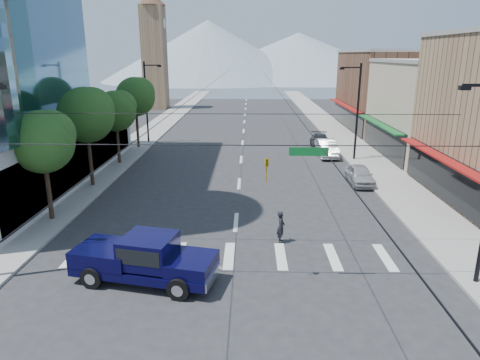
{
  "coord_description": "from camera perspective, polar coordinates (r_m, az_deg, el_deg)",
  "views": [
    {
      "loc": [
        0.79,
        -18.03,
        9.75
      ],
      "look_at": [
        0.27,
        4.85,
        3.0
      ],
      "focal_mm": 32.0,
      "sensor_mm": 36.0,
      "label": 1
    }
  ],
  "objects": [
    {
      "name": "ground",
      "position": [
        20.51,
        -1.09,
        -11.95
      ],
      "size": [
        160.0,
        160.0,
        0.0
      ],
      "primitive_type": "plane",
      "color": "#28282B",
      "rests_on": "ground"
    },
    {
      "name": "sidewalk_left",
      "position": [
        60.21,
        -11.06,
        6.88
      ],
      "size": [
        4.0,
        120.0,
        0.15
      ],
      "primitive_type": "cube",
      "color": "gray",
      "rests_on": "ground"
    },
    {
      "name": "sidewalk_right",
      "position": [
        59.89,
        12.16,
        6.77
      ],
      "size": [
        4.0,
        120.0,
        0.15
      ],
      "primitive_type": "cube",
      "color": "gray",
      "rests_on": "ground"
    },
    {
      "name": "shop_mid",
      "position": [
        46.51,
        25.98,
        8.31
      ],
      "size": [
        12.0,
        14.0,
        9.0
      ],
      "primitive_type": "cube",
      "color": "tan",
      "rests_on": "ground"
    },
    {
      "name": "shop_far",
      "position": [
        61.31,
        19.94,
        11.03
      ],
      "size": [
        12.0,
        18.0,
        10.0
      ],
      "primitive_type": "cube",
      "color": "brown",
      "rests_on": "ground"
    },
    {
      "name": "clock_tower",
      "position": [
        81.88,
        -11.37,
        16.75
      ],
      "size": [
        4.8,
        4.8,
        20.4
      ],
      "color": "#8C6B4C",
      "rests_on": "ground"
    },
    {
      "name": "mountain_left",
      "position": [
        168.78,
        -4.25,
        16.81
      ],
      "size": [
        80.0,
        80.0,
        22.0
      ],
      "primitive_type": "cone",
      "color": "gray",
      "rests_on": "ground"
    },
    {
      "name": "mountain_right",
      "position": [
        179.07,
        7.77,
        16.04
      ],
      "size": [
        90.0,
        90.0,
        18.0
      ],
      "primitive_type": "cone",
      "color": "gray",
      "rests_on": "ground"
    },
    {
      "name": "tree_near",
      "position": [
        27.31,
        -24.56,
        4.91
      ],
      "size": [
        3.65,
        3.64,
        6.71
      ],
      "color": "black",
      "rests_on": "ground"
    },
    {
      "name": "tree_midnear",
      "position": [
        33.57,
        -19.61,
        8.38
      ],
      "size": [
        4.09,
        4.09,
        7.52
      ],
      "color": "black",
      "rests_on": "ground"
    },
    {
      "name": "tree_midfar",
      "position": [
        40.22,
        -16.06,
        9.01
      ],
      "size": [
        3.65,
        3.64,
        6.71
      ],
      "color": "black",
      "rests_on": "ground"
    },
    {
      "name": "tree_far",
      "position": [
        46.85,
        -13.62,
        10.89
      ],
      "size": [
        4.09,
        4.09,
        7.52
      ],
      "color": "black",
      "rests_on": "ground"
    },
    {
      "name": "signal_rig",
      "position": [
        17.79,
        -0.68,
        -0.24
      ],
      "size": [
        21.8,
        0.2,
        9.0
      ],
      "color": "black",
      "rests_on": "ground"
    },
    {
      "name": "lamp_pole_nw",
      "position": [
        49.61,
        -12.26,
        10.5
      ],
      "size": [
        2.0,
        0.25,
        9.0
      ],
      "color": "black",
      "rests_on": "ground"
    },
    {
      "name": "lamp_pole_ne",
      "position": [
        41.51,
        15.26,
        9.21
      ],
      "size": [
        2.0,
        0.25,
        9.0
      ],
      "color": "black",
      "rests_on": "ground"
    },
    {
      "name": "pickup_truck",
      "position": [
        19.61,
        -12.67,
        -10.09
      ],
      "size": [
        6.72,
        3.56,
        2.17
      ],
      "rotation": [
        0.0,
        0.0,
        -0.21
      ],
      "color": "#080632",
      "rests_on": "ground"
    },
    {
      "name": "pedestrian",
      "position": [
        23.09,
        5.48,
        -6.23
      ],
      "size": [
        0.51,
        0.7,
        1.77
      ],
      "primitive_type": "imported",
      "rotation": [
        0.0,
        0.0,
        1.42
      ],
      "color": "black",
      "rests_on": "ground"
    },
    {
      "name": "parked_car_near",
      "position": [
        34.53,
        15.69,
        0.66
      ],
      "size": [
        1.73,
        4.28,
        1.46
      ],
      "primitive_type": "imported",
      "rotation": [
        0.0,
        0.0,
        0.0
      ],
      "color": "#B4B4B9",
      "rests_on": "ground"
    },
    {
      "name": "parked_car_mid",
      "position": [
        43.24,
        11.49,
        4.17
      ],
      "size": [
        1.8,
        4.98,
        1.63
      ],
      "primitive_type": "imported",
      "rotation": [
        0.0,
        0.0,
        0.01
      ],
      "color": "silver",
      "rests_on": "ground"
    },
    {
      "name": "parked_car_far",
      "position": [
        47.08,
        10.63,
        5.09
      ],
      "size": [
        2.42,
        5.11,
        1.44
      ],
      "primitive_type": "imported",
      "rotation": [
        0.0,
        0.0,
        -0.08
      ],
      "color": "#28282A",
      "rests_on": "ground"
    }
  ]
}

